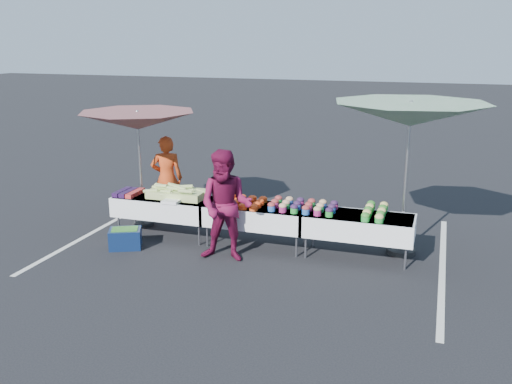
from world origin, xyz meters
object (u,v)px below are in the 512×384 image
(customer, at_px, (226,206))
(table_center, at_px, (256,215))
(table_right, at_px, (358,225))
(storage_bin, at_px, (125,238))
(table_left, at_px, (165,206))
(umbrella_left, at_px, (138,121))
(umbrella_right, at_px, (410,115))
(vendor, at_px, (167,178))

(customer, bearing_deg, table_center, 65.61)
(table_right, relative_size, storage_bin, 2.80)
(table_left, relative_size, umbrella_left, 0.77)
(table_center, height_order, umbrella_right, umbrella_right)
(vendor, bearing_deg, umbrella_right, 152.02)
(table_right, distance_m, customer, 2.23)
(vendor, height_order, umbrella_right, umbrella_right)
(table_left, height_order, customer, customer)
(table_left, distance_m, vendor, 1.03)
(customer, height_order, storage_bin, customer)
(umbrella_right, distance_m, storage_bin, 5.31)
(vendor, relative_size, customer, 0.92)
(storage_bin, bearing_deg, vendor, 66.23)
(table_center, distance_m, umbrella_right, 3.12)
(umbrella_left, relative_size, storage_bin, 3.65)
(table_center, xyz_separation_m, table_right, (1.80, 0.00, 0.00))
(table_left, bearing_deg, table_right, 0.00)
(table_center, distance_m, vendor, 2.39)
(table_right, bearing_deg, customer, -159.61)
(umbrella_left, bearing_deg, umbrella_right, 0.25)
(table_right, relative_size, vendor, 1.07)
(table_center, xyz_separation_m, umbrella_left, (-2.50, 0.40, 1.49))
(table_right, xyz_separation_m, customer, (-2.07, -0.77, 0.35))
(table_right, distance_m, umbrella_right, 1.99)
(customer, xyz_separation_m, umbrella_left, (-2.23, 1.17, 1.14))
(vendor, bearing_deg, table_left, 91.48)
(table_left, bearing_deg, vendor, 113.59)
(table_left, distance_m, table_right, 3.60)
(table_center, relative_size, umbrella_left, 0.77)
(table_left, relative_size, table_right, 1.00)
(umbrella_left, bearing_deg, storage_bin, -74.77)
(table_center, relative_size, table_right, 1.00)
(umbrella_left, bearing_deg, table_right, -5.31)
(table_right, bearing_deg, umbrella_left, 174.69)
(table_right, height_order, umbrella_left, umbrella_left)
(table_center, bearing_deg, table_right, 0.00)
(umbrella_left, bearing_deg, customer, -27.63)
(table_center, relative_size, customer, 0.99)
(vendor, bearing_deg, umbrella_left, 36.73)
(table_left, bearing_deg, table_center, 0.00)
(customer, bearing_deg, umbrella_left, 147.18)
(umbrella_right, bearing_deg, umbrella_left, -179.75)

